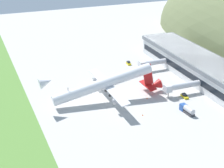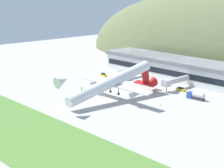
{
  "view_description": "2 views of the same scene",
  "coord_description": "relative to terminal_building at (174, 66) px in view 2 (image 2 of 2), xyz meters",
  "views": [
    {
      "loc": [
        140.05,
        -49.68,
        69.06
      ],
      "look_at": [
        8.51,
        2.66,
        6.85
      ],
      "focal_mm": 60.0,
      "sensor_mm": 36.0,
      "label": 1
    },
    {
      "loc": [
        114.78,
        -99.8,
        43.69
      ],
      "look_at": [
        12.0,
        -3.88,
        8.01
      ],
      "focal_mm": 60.0,
      "sensor_mm": 36.0,
      "label": 2
    }
  ],
  "objects": [
    {
      "name": "ground_plane",
      "position": [
        -0.16,
        -49.99,
        -5.72
      ],
      "size": [
        334.26,
        334.26,
        0.0
      ],
      "primitive_type": "plane",
      "color": "#B7B5AF"
    },
    {
      "name": "grass_strip_foreground",
      "position": [
        -0.16,
        -94.99,
        -5.68
      ],
      "size": [
        300.84,
        29.67,
        0.08
      ],
      "primitive_type": "cube",
      "color": "#568438",
      "rests_on": "ground_plane"
    },
    {
      "name": "hill_backdrop",
      "position": [
        -9.28,
        51.66,
        -5.72
      ],
      "size": [
        207.8,
        70.95,
        87.09
      ],
      "primitive_type": "ellipsoid",
      "color": "#667047",
      "rests_on": "ground_plane"
    },
    {
      "name": "terminal_building",
      "position": [
        0.0,
        0.0,
        0.0
      ],
      "size": [
        81.76,
        19.37,
        10.09
      ],
      "color": "silver",
      "rests_on": "ground_plane"
    },
    {
      "name": "jetway_0",
      "position": [
        -14.72,
        -17.26,
        -1.72
      ],
      "size": [
        3.38,
        14.66,
        5.43
      ],
      "color": "silver",
      "rests_on": "ground_plane"
    },
    {
      "name": "jetway_1",
      "position": [
        15.18,
        -18.56,
        -1.72
      ],
      "size": [
        3.38,
        17.13,
        5.43
      ],
      "color": "silver",
      "rests_on": "ground_plane"
    },
    {
      "name": "cargo_airplane",
      "position": [
        8.27,
        -50.2,
        1.54
      ],
      "size": [
        38.37,
        53.38,
        14.29
      ],
      "color": "silver"
    },
    {
      "name": "service_car_0",
      "position": [
        18.3,
        -18.14,
        -5.09
      ],
      "size": [
        4.63,
        2.18,
        1.51
      ],
      "color": "gold",
      "rests_on": "ground_plane"
    },
    {
      "name": "service_car_1",
      "position": [
        -26.68,
        -24.11,
        -5.06
      ],
      "size": [
        4.01,
        2.06,
        1.58
      ],
      "color": "gold",
      "rests_on": "ground_plane"
    },
    {
      "name": "fuel_truck",
      "position": [
        30.81,
        -24.77,
        -4.24
      ],
      "size": [
        7.68,
        2.71,
        3.06
      ],
      "color": "#264C99",
      "rests_on": "ground_plane"
    },
    {
      "name": "traffic_cone_0",
      "position": [
        26.29,
        -41.76,
        -5.43
      ],
      "size": [
        0.52,
        0.52,
        0.58
      ],
      "color": "orange",
      "rests_on": "ground_plane"
    },
    {
      "name": "traffic_cone_1",
      "position": [
        13.55,
        -33.51,
        -5.43
      ],
      "size": [
        0.52,
        0.52,
        0.58
      ],
      "color": "orange",
      "rests_on": "ground_plane"
    }
  ]
}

